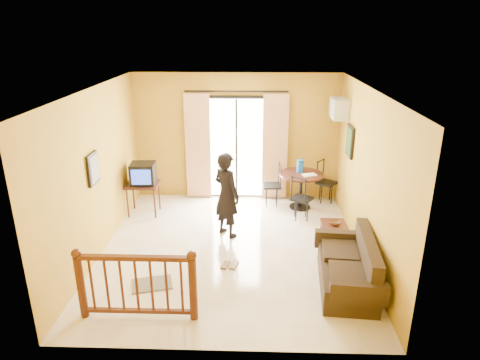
{
  "coord_description": "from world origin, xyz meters",
  "views": [
    {
      "loc": [
        0.38,
        -6.68,
        3.76
      ],
      "look_at": [
        0.15,
        0.2,
        1.24
      ],
      "focal_mm": 32.0,
      "sensor_mm": 36.0,
      "label": 1
    }
  ],
  "objects_px": {
    "dining_table": "(301,181)",
    "standing_person": "(227,195)",
    "television": "(143,174)",
    "sofa": "(350,269)",
    "coffee_table": "(335,234)"
  },
  "relations": [
    {
      "from": "coffee_table",
      "to": "sofa",
      "type": "height_order",
      "value": "sofa"
    },
    {
      "from": "television",
      "to": "standing_person",
      "type": "bearing_deg",
      "value": -30.22
    },
    {
      "from": "sofa",
      "to": "standing_person",
      "type": "height_order",
      "value": "standing_person"
    },
    {
      "from": "sofa",
      "to": "standing_person",
      "type": "relative_size",
      "value": 1.07
    },
    {
      "from": "television",
      "to": "standing_person",
      "type": "height_order",
      "value": "standing_person"
    },
    {
      "from": "coffee_table",
      "to": "standing_person",
      "type": "relative_size",
      "value": 0.5
    },
    {
      "from": "dining_table",
      "to": "sofa",
      "type": "distance_m",
      "value": 3.02
    },
    {
      "from": "television",
      "to": "sofa",
      "type": "bearing_deg",
      "value": -37.48
    },
    {
      "from": "dining_table",
      "to": "standing_person",
      "type": "height_order",
      "value": "standing_person"
    },
    {
      "from": "coffee_table",
      "to": "sofa",
      "type": "bearing_deg",
      "value": -89.93
    },
    {
      "from": "standing_person",
      "to": "television",
      "type": "bearing_deg",
      "value": 15.91
    },
    {
      "from": "television",
      "to": "coffee_table",
      "type": "relative_size",
      "value": 0.63
    },
    {
      "from": "television",
      "to": "dining_table",
      "type": "xyz_separation_m",
      "value": [
        3.27,
        0.41,
        -0.27
      ]
    },
    {
      "from": "dining_table",
      "to": "sofa",
      "type": "xyz_separation_m",
      "value": [
        0.46,
        -2.96,
        -0.32
      ]
    },
    {
      "from": "dining_table",
      "to": "standing_person",
      "type": "relative_size",
      "value": 0.58
    }
  ]
}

